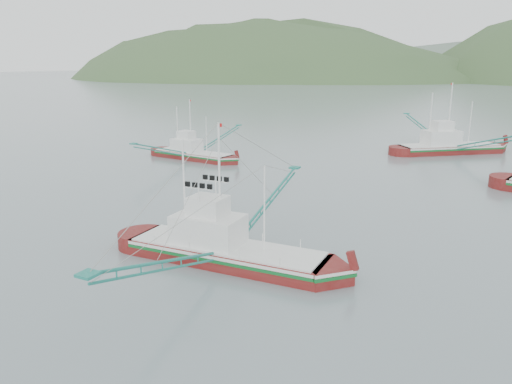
% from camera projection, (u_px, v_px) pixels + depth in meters
% --- Properties ---
extents(ground, '(1200.00, 1200.00, 0.00)m').
position_uv_depth(ground, '(218.00, 253.00, 36.46)').
color(ground, slate).
rests_on(ground, ground).
extents(main_boat, '(14.37, 25.84, 10.45)m').
position_uv_depth(main_boat, '(224.00, 241.00, 34.49)').
color(main_boat, '#5E100E').
rests_on(main_boat, ground).
extents(bg_boat_far, '(21.78, 24.51, 11.36)m').
position_uv_depth(bg_boat_far, '(450.00, 137.00, 75.58)').
color(bg_boat_far, '#5E100E').
rests_on(bg_boat_far, ground).
extents(bg_boat_left, '(12.66, 22.35, 9.08)m').
position_uv_depth(bg_boat_left, '(192.00, 150.00, 71.35)').
color(bg_boat_left, '#5E100E').
rests_on(bg_boat_left, ground).
extents(headland_left, '(448.00, 308.00, 210.00)m').
position_uv_depth(headland_left, '(258.00, 78.00, 425.79)').
color(headland_left, '#36522A').
rests_on(headland_left, ground).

